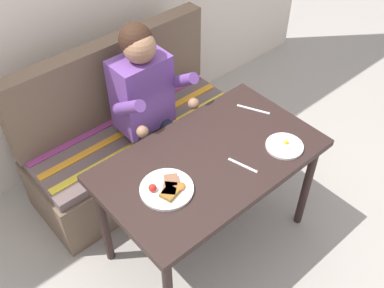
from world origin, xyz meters
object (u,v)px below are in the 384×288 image
Objects in this scene: table at (210,168)px; couch at (133,138)px; plate_eggs at (284,146)px; fork at (243,165)px; plate_breakfast at (167,189)px; knife at (253,109)px; person at (149,100)px.

couch is (0.00, 0.76, -0.32)m from table.
plate_eggs is at bearing -29.97° from table.
plate_eggs is at bearing -25.38° from fork.
plate_breakfast is 0.79m from knife.
table is 7.06× the size of fork.
plate_eggs is 0.34m from knife.
fork is at bearing -17.60° from plate_breakfast.
plate_breakfast is 0.69m from plate_eggs.
couch reaches higher than plate_breakfast.
couch is at bearing 99.84° from knife.
knife is (0.42, -0.47, -0.01)m from person.
person reaches higher than plate_eggs.
knife is at bearing 11.06° from plate_breakfast.
table is 0.99× the size of person.
person is 4.55× the size of plate_breakfast.
couch is 7.09× the size of plate_eggs.
plate_eggs is 1.19× the size of fork.
table is 0.60m from person.
couch is 1.19× the size of person.
knife is (0.46, -0.64, 0.40)m from couch.
table is at bearing 169.49° from knife.
fork is at bearing 169.35° from plate_eggs.
plate_breakfast reaches higher than plate_eggs.
plate_eggs is 1.02× the size of knife.
plate_breakfast is at bearing 165.35° from knife.
couch reaches higher than fork.
plate_breakfast reaches higher than fork.
plate_breakfast is (-0.31, -0.79, 0.41)m from couch.
table is at bearing 150.03° from plate_eggs.
couch reaches higher than knife.
plate_eggs reaches higher than fork.
plate_eggs is (0.67, -0.18, -0.00)m from plate_breakfast.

